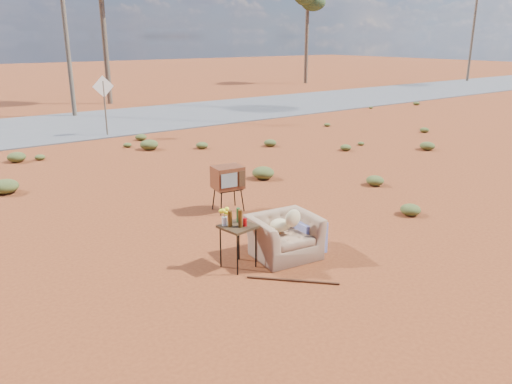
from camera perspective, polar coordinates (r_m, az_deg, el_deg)
ground at (r=8.50m, az=2.60°, el=-7.15°), size 140.00×140.00×0.00m
highway at (r=21.84m, az=-23.07°, el=6.74°), size 140.00×7.00×0.04m
armchair at (r=8.35m, az=3.72°, el=-4.38°), size 1.35×0.83×0.93m
tv_unit at (r=10.36m, az=-3.25°, el=1.61°), size 0.66×0.56×0.96m
side_table at (r=7.78m, az=-2.41°, el=-3.68°), size 0.56×0.56×1.00m
rusty_bar at (r=7.63m, az=4.22°, el=-10.03°), size 1.00×1.02×0.04m
road_sign at (r=19.20m, az=-16.99°, el=10.57°), size 0.78×0.06×2.19m
eucalyptus_right at (r=40.35m, az=5.93°, el=20.70°), size 3.20×3.20×7.10m
utility_pole_center at (r=24.49m, az=-21.02°, el=17.73°), size 1.40×0.20×8.00m
utility_pole_east at (r=45.44m, az=23.60°, el=16.77°), size 1.40×0.20×8.00m
scrub_patch at (r=11.67m, az=-14.35°, el=-0.05°), size 17.49×8.07×0.33m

